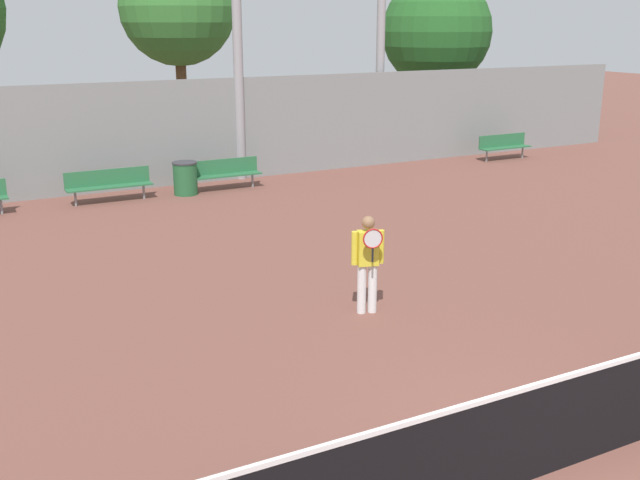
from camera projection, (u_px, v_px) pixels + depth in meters
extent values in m
plane|color=brown|center=(565.00, 467.00, 7.76)|extent=(100.00, 100.00, 0.00)
cube|color=black|center=(570.00, 422.00, 7.61)|extent=(12.04, 0.03, 1.03)
cube|color=white|center=(575.00, 374.00, 7.46)|extent=(12.04, 0.04, 0.05)
cylinder|color=silver|center=(362.00, 289.00, 11.74)|extent=(0.14, 0.14, 0.79)
cylinder|color=silver|center=(372.00, 288.00, 11.77)|extent=(0.14, 0.14, 0.79)
cube|color=yellow|center=(368.00, 248.00, 11.56)|extent=(0.37, 0.28, 0.55)
cylinder|color=yellow|center=(355.00, 248.00, 11.52)|extent=(0.10, 0.10, 0.53)
cylinder|color=yellow|center=(381.00, 247.00, 11.60)|extent=(0.10, 0.10, 0.53)
sphere|color=#8E6647|center=(368.00, 223.00, 11.45)|extent=(0.21, 0.21, 0.21)
cylinder|color=black|center=(373.00, 255.00, 11.31)|extent=(0.03, 0.03, 0.22)
torus|color=red|center=(373.00, 239.00, 11.24)|extent=(0.31, 0.11, 0.31)
cylinder|color=silver|center=(373.00, 239.00, 11.24)|extent=(0.26, 0.08, 0.27)
cube|color=#28663D|center=(110.00, 187.00, 18.91)|extent=(2.15, 0.40, 0.04)
cylinder|color=gray|center=(76.00, 199.00, 18.58)|extent=(0.06, 0.06, 0.38)
cylinder|color=gray|center=(144.00, 191.00, 19.35)|extent=(0.06, 0.06, 0.38)
cube|color=#28663D|center=(107.00, 177.00, 19.00)|extent=(2.15, 0.04, 0.40)
cube|color=#28663D|center=(505.00, 148.00, 24.72)|extent=(1.92, 0.40, 0.04)
cylinder|color=gray|center=(487.00, 156.00, 24.43)|extent=(0.06, 0.06, 0.38)
cylinder|color=gray|center=(522.00, 152.00, 25.12)|extent=(0.06, 0.06, 0.38)
cube|color=#28663D|center=(502.00, 140.00, 24.81)|extent=(1.92, 0.04, 0.40)
cylinder|color=gray|center=(1.00, 206.00, 17.81)|extent=(0.06, 0.06, 0.38)
cube|color=#28663D|center=(223.00, 176.00, 20.28)|extent=(2.12, 0.40, 0.04)
cylinder|color=gray|center=(194.00, 186.00, 19.96)|extent=(0.06, 0.06, 0.38)
cylinder|color=gray|center=(253.00, 180.00, 20.72)|extent=(0.06, 0.06, 0.38)
cube|color=#28663D|center=(221.00, 166.00, 20.37)|extent=(2.12, 0.04, 0.40)
cylinder|color=#235B33|center=(185.00, 179.00, 19.77)|extent=(0.63, 0.63, 0.83)
cylinder|color=#333338|center=(184.00, 163.00, 19.65)|extent=(0.66, 0.66, 0.04)
cube|color=gray|center=(151.00, 135.00, 20.33)|extent=(34.28, 0.06, 2.90)
cylinder|color=brown|center=(434.00, 105.00, 30.29)|extent=(0.32, 0.32, 2.30)
sphere|color=#235B23|center=(437.00, 31.00, 29.48)|extent=(4.33, 4.33, 4.33)
cylinder|color=brown|center=(183.00, 102.00, 26.59)|extent=(0.37, 0.37, 3.29)
sphere|color=#387A33|center=(178.00, 7.00, 25.67)|extent=(4.02, 4.02, 4.02)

